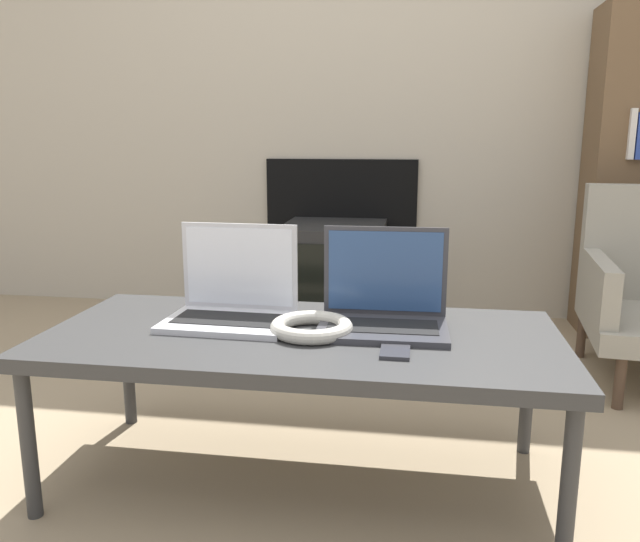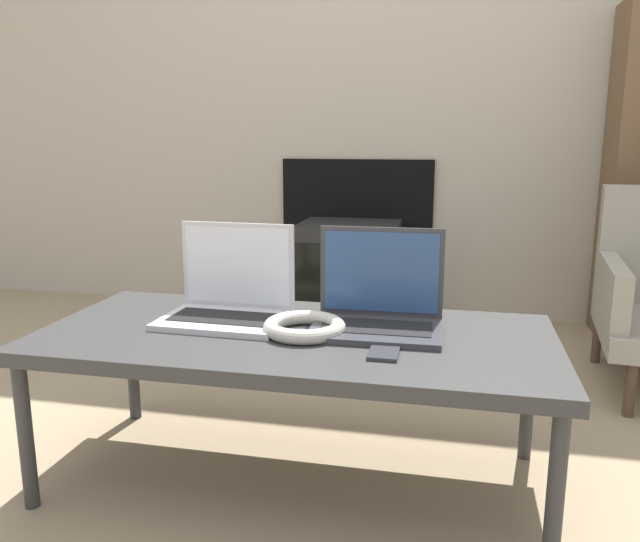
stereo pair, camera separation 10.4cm
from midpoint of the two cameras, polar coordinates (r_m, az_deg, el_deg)
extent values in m
plane|color=#998466|center=(1.54, -2.73, -23.30)|extent=(14.00, 14.00, 0.00)
cube|color=#B7AD99|center=(3.24, 6.72, 19.26)|extent=(7.00, 0.06, 2.60)
cube|color=black|center=(3.23, 4.27, 3.17)|extent=(0.77, 0.03, 0.79)
cube|color=#333333|center=(1.58, -0.45, -6.22)|extent=(1.29, 0.59, 0.04)
cylinder|color=#333333|center=(1.68, -23.70, -13.66)|extent=(0.04, 0.04, 0.38)
cylinder|color=#333333|center=(1.42, 22.79, -18.50)|extent=(0.04, 0.04, 0.38)
cylinder|color=#333333|center=(2.08, -15.42, -8.09)|extent=(0.04, 0.04, 0.38)
cylinder|color=#333333|center=(1.88, 20.04, -10.65)|extent=(0.04, 0.04, 0.38)
cube|color=silver|center=(1.66, -7.03, -4.50)|extent=(0.33, 0.24, 0.02)
cube|color=black|center=(1.66, -7.04, -4.21)|extent=(0.28, 0.13, 0.00)
cube|color=silver|center=(1.73, -5.83, 0.51)|extent=(0.32, 0.02, 0.24)
cube|color=white|center=(1.73, -5.88, 0.48)|extent=(0.30, 0.01, 0.21)
cube|color=#38383D|center=(1.58, 7.02, -5.40)|extent=(0.33, 0.24, 0.02)
cube|color=black|center=(1.57, 7.03, -5.09)|extent=(0.28, 0.13, 0.00)
cube|color=#38383D|center=(1.65, 7.41, -0.08)|extent=(0.32, 0.02, 0.24)
cube|color=#2D4C7F|center=(1.65, 7.40, -0.11)|extent=(0.30, 0.01, 0.21)
torus|color=beige|center=(1.56, 0.47, -5.14)|extent=(0.21, 0.21, 0.04)
cube|color=#333338|center=(1.44, 8.00, -7.27)|extent=(0.07, 0.13, 0.01)
cube|color=black|center=(3.00, 3.50, -0.38)|extent=(0.48, 0.51, 0.49)
cube|color=black|center=(2.75, 2.67, -1.51)|extent=(0.39, 0.01, 0.38)
cube|color=gray|center=(2.49, 26.21, -1.43)|extent=(0.12, 0.56, 0.20)
cylinder|color=#4C3828|center=(2.31, 27.67, -9.61)|extent=(0.04, 0.04, 0.18)
cylinder|color=#4C3828|center=(2.78, 24.97, -5.80)|extent=(0.04, 0.04, 0.18)
camera|label=1|loc=(0.05, -88.39, 0.34)|focal=35.00mm
camera|label=2|loc=(0.05, 91.61, -0.34)|focal=35.00mm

